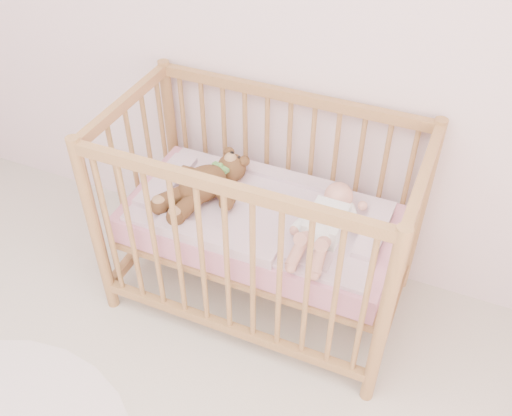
% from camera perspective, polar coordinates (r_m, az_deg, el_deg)
% --- Properties ---
extents(crib, '(1.36, 0.76, 1.00)m').
position_cam_1_polar(crib, '(2.59, 0.44, -1.33)').
color(crib, '#B6794D').
rests_on(crib, floor).
extents(mattress, '(1.22, 0.62, 0.13)m').
position_cam_1_polar(mattress, '(2.60, 0.43, -1.58)').
color(mattress, pink).
rests_on(mattress, crib).
extents(blanket, '(1.10, 0.58, 0.06)m').
position_cam_1_polar(blanket, '(2.55, 0.44, -0.34)').
color(blanket, pink).
rests_on(blanket, mattress).
extents(baby, '(0.29, 0.58, 0.14)m').
position_cam_1_polar(baby, '(2.41, 7.03, -1.19)').
color(baby, white).
rests_on(baby, blanket).
extents(teddy_bear, '(0.54, 0.64, 0.15)m').
position_cam_1_polar(teddy_bear, '(2.57, -5.36, 2.40)').
color(teddy_bear, brown).
rests_on(teddy_bear, blanket).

